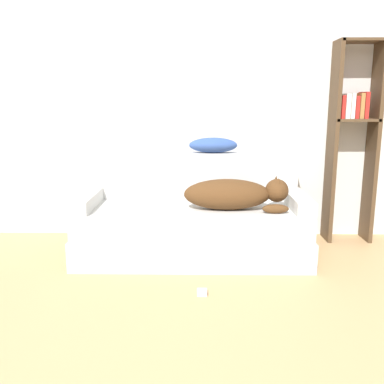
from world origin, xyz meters
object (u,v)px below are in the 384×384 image
at_px(laptop, 148,207).
at_px(throw_pillow, 213,145).
at_px(bookshelf, 353,131).
at_px(power_adapter, 202,292).
at_px(dog, 234,194).
at_px(couch, 192,232).

distance_m(laptop, throw_pillow, 0.83).
xyz_separation_m(bookshelf, power_adapter, (-1.38, -1.23, -1.02)).
distance_m(dog, laptop, 0.73).
xyz_separation_m(dog, throw_pillow, (-0.16, 0.43, 0.35)).
distance_m(throw_pillow, bookshelf, 1.29).
bearing_deg(bookshelf, power_adapter, -138.28).
bearing_deg(throw_pillow, dog, -69.50).
bearing_deg(dog, laptop, 177.39).
relative_size(couch, dog, 2.25).
xyz_separation_m(couch, bookshelf, (1.46, 0.48, 0.82)).
distance_m(throw_pillow, power_adapter, 1.44).
height_order(laptop, power_adapter, laptop).
height_order(bookshelf, power_adapter, bookshelf).
xyz_separation_m(dog, power_adapter, (-0.27, -0.69, -0.54)).
xyz_separation_m(laptop, bookshelf, (1.83, 0.51, 0.60)).
bearing_deg(power_adapter, dog, 68.85).
xyz_separation_m(laptop, throw_pillow, (0.55, 0.40, 0.47)).
relative_size(dog, power_adapter, 12.56).
bearing_deg(dog, bookshelf, 26.06).
height_order(dog, throw_pillow, throw_pillow).
bearing_deg(bookshelf, dog, -153.94).
bearing_deg(couch, throw_pillow, 63.15).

